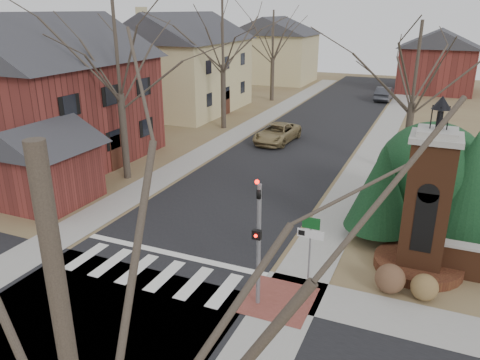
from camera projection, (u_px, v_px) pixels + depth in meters
The scene contains 28 objects.
ground at pixel (138, 284), 16.53m from camera, with size 120.00×120.00×0.00m, color brown.
main_street at pixel (307, 136), 35.50m from camera, with size 8.00×70.00×0.01m, color black.
cross_street at pixel (80, 335), 13.95m from camera, with size 120.00×8.00×0.01m, color black.
crosswalk_zone at pixel (151, 272), 17.22m from camera, with size 8.00×2.20×0.02m, color silver.
stop_bar at pixel (172, 254), 18.51m from camera, with size 8.00×0.35×0.02m, color silver.
sidewalk_right_main at pixel (377, 144), 33.56m from camera, with size 2.00×60.00×0.02m, color gray.
sidewalk_left at pixel (244, 130), 37.42m from camera, with size 2.00×60.00×0.02m, color gray.
curb_apron at pixel (276, 300), 15.61m from camera, with size 2.40×2.40×0.02m, color brown.
traffic_signal_pole at pixel (259, 233), 14.54m from camera, with size 0.28×0.41×4.50m.
sign_post at pixel (310, 239), 15.50m from camera, with size 0.90×0.07×2.75m.
brick_gate_monument at pixel (425, 216), 16.75m from camera, with size 3.20×3.20×6.47m.
house_brick_left at pixel (49, 87), 28.37m from camera, with size 9.80×11.80×9.42m.
house_stucco_left at pixel (183, 61), 43.23m from camera, with size 9.80×12.80×9.28m.
garage_left at pixel (43, 159), 22.79m from camera, with size 4.80×4.80×4.29m.
house_distant_left at pixel (273, 48), 60.89m from camera, with size 10.80×8.80×8.53m.
house_distant_right at pixel (438, 59), 53.68m from camera, with size 8.80×8.80×7.30m.
evergreen_near at pixel (381, 187), 19.10m from camera, with size 2.80×2.80×4.10m.
evergreen_mid at pixel (470, 182), 18.81m from camera, with size 3.40×3.40×4.70m.
evergreen_mass at pixel (431, 172), 20.55m from camera, with size 4.80×4.80×4.80m, color #103219.
bare_tree_0 at pixel (115, 38), 24.23m from camera, with size 8.05×8.05×11.15m.
bare_tree_1 at pixel (222, 24), 35.32m from camera, with size 8.40×8.40×11.64m.
bare_tree_2 at pixel (273, 31), 47.06m from camera, with size 7.35×7.35×10.19m.
bare_tree_3 at pixel (418, 57), 25.23m from camera, with size 7.00×7.00×9.70m.
bare_tree_4 at pixel (63, 328), 4.36m from camera, with size 6.65×6.65×9.21m.
pickup_truck at pixel (277, 133), 33.80m from camera, with size 2.20×4.78×1.33m, color #907B4E.
distant_car at pixel (384, 94), 49.22m from camera, with size 1.50×4.30×1.42m, color #32343A.
dry_shrub_left at pixel (390, 279), 15.90m from camera, with size 1.02×1.02×1.02m, color brown.
dry_shrub_right at pixel (424, 287), 15.51m from camera, with size 0.90×0.90×0.90m, color brown.
Camera 1 is at (8.94, -11.66, 9.15)m, focal length 35.00 mm.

